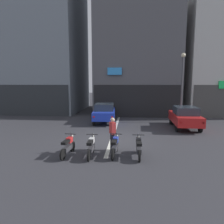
% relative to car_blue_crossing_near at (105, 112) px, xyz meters
% --- Properties ---
extents(ground_plane, '(120.00, 120.00, 0.00)m').
position_rel_car_blue_crossing_near_xyz_m(ground_plane, '(1.11, -5.43, -0.89)').
color(ground_plane, '#333338').
extents(lane_centre_line, '(0.20, 18.00, 0.01)m').
position_rel_car_blue_crossing_near_xyz_m(lane_centre_line, '(1.11, 0.57, -0.88)').
color(lane_centre_line, silver).
rests_on(lane_centre_line, ground).
extents(building_corner_left, '(9.64, 9.60, 16.08)m').
position_rel_car_blue_crossing_near_xyz_m(building_corner_left, '(-8.65, 7.54, 7.14)').
color(building_corner_left, gray).
rests_on(building_corner_left, ground).
extents(building_mid_block, '(8.81, 9.87, 18.89)m').
position_rel_car_blue_crossing_near_xyz_m(building_mid_block, '(2.85, 7.54, 8.55)').
color(building_mid_block, '#56565B').
rests_on(building_mid_block, ground).
extents(building_far_right, '(9.15, 9.52, 12.24)m').
position_rel_car_blue_crossing_near_xyz_m(building_far_right, '(12.64, 7.54, 5.22)').
color(building_far_right, silver).
rests_on(building_far_right, ground).
extents(car_blue_crossing_near, '(2.02, 4.21, 1.64)m').
position_rel_car_blue_crossing_near_xyz_m(car_blue_crossing_near, '(0.00, 0.00, 0.00)').
color(car_blue_crossing_near, black).
rests_on(car_blue_crossing_near, ground).
extents(car_red_parked_kerbside, '(1.91, 4.16, 1.64)m').
position_rel_car_blue_crossing_near_xyz_m(car_red_parked_kerbside, '(6.30, -1.75, 0.00)').
color(car_red_parked_kerbside, black).
rests_on(car_red_parked_kerbside, ground).
extents(car_grey_down_street, '(1.96, 4.18, 1.64)m').
position_rel_car_blue_crossing_near_xyz_m(car_grey_down_street, '(2.19, 7.84, 0.00)').
color(car_grey_down_street, black).
rests_on(car_grey_down_street, ground).
extents(street_lamp, '(0.36, 0.36, 5.88)m').
position_rel_car_blue_crossing_near_xyz_m(street_lamp, '(6.60, 0.78, 2.76)').
color(street_lamp, '#47474C').
rests_on(street_lamp, ground).
extents(motorcycle_red_row_leftmost, '(0.55, 1.67, 0.98)m').
position_rel_car_blue_crossing_near_xyz_m(motorcycle_red_row_leftmost, '(-0.68, -8.21, -0.43)').
color(motorcycle_red_row_leftmost, black).
rests_on(motorcycle_red_row_leftmost, ground).
extents(motorcycle_white_row_left_mid, '(0.55, 1.67, 0.98)m').
position_rel_car_blue_crossing_near_xyz_m(motorcycle_white_row_left_mid, '(0.41, -8.20, -0.43)').
color(motorcycle_white_row_left_mid, black).
rests_on(motorcycle_white_row_left_mid, ground).
extents(motorcycle_blue_row_centre, '(0.55, 1.67, 0.98)m').
position_rel_car_blue_crossing_near_xyz_m(motorcycle_blue_row_centre, '(1.50, -8.00, -0.43)').
color(motorcycle_blue_row_centre, black).
rests_on(motorcycle_blue_row_centre, ground).
extents(motorcycle_black_row_right_mid, '(0.55, 1.67, 0.98)m').
position_rel_car_blue_crossing_near_xyz_m(motorcycle_black_row_right_mid, '(2.59, -8.10, -0.43)').
color(motorcycle_black_row_right_mid, black).
rests_on(motorcycle_black_row_right_mid, ground).
extents(person_by_motorcycles, '(0.36, 0.42, 1.67)m').
position_rel_car_blue_crossing_near_xyz_m(person_by_motorcycles, '(1.33, -7.28, -0.03)').
color(person_by_motorcycles, '#23232D').
rests_on(person_by_motorcycles, ground).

